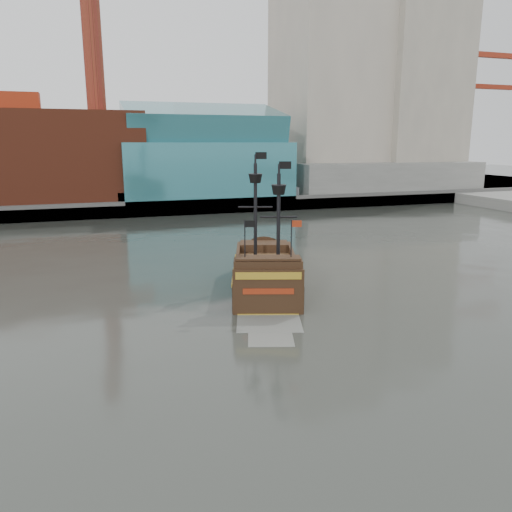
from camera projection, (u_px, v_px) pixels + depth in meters
name	position (u px, v px, depth m)	size (l,w,h in m)	color
ground	(323.00, 385.00, 25.40)	(400.00, 400.00, 0.00)	#272924
promenade_far	(138.00, 193.00, 110.11)	(220.00, 60.00, 2.00)	slate
seawall	(156.00, 208.00, 82.81)	(220.00, 1.00, 2.60)	#4C4C49
skyline	(162.00, 78.00, 99.60)	(149.00, 45.00, 62.00)	brown
crane_a	(468.00, 112.00, 121.41)	(22.50, 4.00, 32.25)	slate
crane_b	(469.00, 129.00, 134.43)	(19.10, 4.00, 26.25)	slate
pirate_ship	(266.00, 277.00, 41.54)	(9.57, 16.87, 12.11)	black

